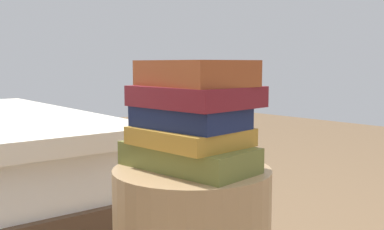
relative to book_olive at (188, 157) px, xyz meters
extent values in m
cube|color=olive|center=(0.00, 0.00, 0.00)|extent=(0.31, 0.19, 0.05)
cube|color=#B7842D|center=(0.00, 0.00, 0.05)|extent=(0.24, 0.20, 0.04)
cube|color=#19234C|center=(-0.01, 0.00, 0.09)|extent=(0.25, 0.17, 0.05)
cube|color=maroon|center=(-0.01, -0.02, 0.13)|extent=(0.26, 0.22, 0.05)
cube|color=#994723|center=(0.00, -0.02, 0.18)|extent=(0.25, 0.18, 0.06)
camera|label=1|loc=(-0.74, 0.64, 0.20)|focal=42.11mm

